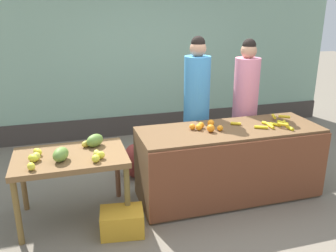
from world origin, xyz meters
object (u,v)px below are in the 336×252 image
vendor_woman_pink_shirt (245,106)px  produce_sack (134,161)px  produce_crate (122,222)px  vendor_woman_blue_shirt (196,108)px

vendor_woman_pink_shirt → produce_sack: size_ratio=3.92×
produce_crate → vendor_woman_pink_shirt: bearing=29.1°
produce_crate → produce_sack: 1.31m
vendor_woman_blue_shirt → vendor_woman_pink_shirt: bearing=-0.3°
vendor_woman_blue_shirt → produce_crate: size_ratio=4.31×
produce_crate → produce_sack: (0.38, 1.24, 0.11)m
vendor_woman_blue_shirt → produce_crate: 1.81m
produce_crate → produce_sack: bearing=72.9°
vendor_woman_blue_shirt → produce_crate: vendor_woman_blue_shirt is taller
vendor_woman_pink_shirt → vendor_woman_blue_shirt: bearing=179.7°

